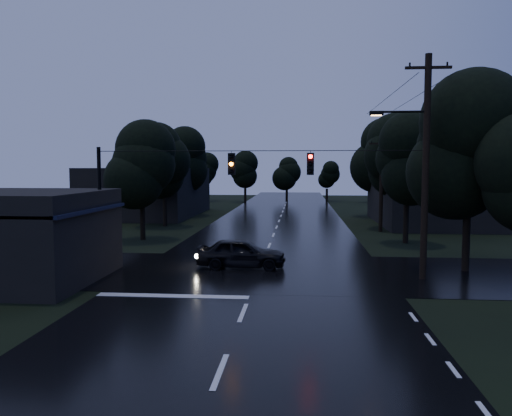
# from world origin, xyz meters

# --- Properties ---
(ground) EXTENTS (160.00, 160.00, 0.00)m
(ground) POSITION_xyz_m (0.00, 0.00, 0.00)
(ground) COLOR black
(ground) RESTS_ON ground
(main_road) EXTENTS (12.00, 120.00, 0.02)m
(main_road) POSITION_xyz_m (0.00, 30.00, 0.00)
(main_road) COLOR black
(main_road) RESTS_ON ground
(cross_street) EXTENTS (60.00, 9.00, 0.02)m
(cross_street) POSITION_xyz_m (0.00, 12.00, 0.00)
(cross_street) COLOR black
(cross_street) RESTS_ON ground
(building_far_right) EXTENTS (10.00, 14.00, 4.40)m
(building_far_right) POSITION_xyz_m (14.00, 34.00, 2.20)
(building_far_right) COLOR black
(building_far_right) RESTS_ON ground
(building_far_left) EXTENTS (10.00, 16.00, 5.00)m
(building_far_left) POSITION_xyz_m (-14.00, 40.00, 2.50)
(building_far_left) COLOR black
(building_far_left) RESTS_ON ground
(utility_pole_main) EXTENTS (3.50, 0.30, 10.00)m
(utility_pole_main) POSITION_xyz_m (7.41, 11.00, 5.26)
(utility_pole_main) COLOR black
(utility_pole_main) RESTS_ON ground
(utility_pole_far) EXTENTS (2.00, 0.30, 7.50)m
(utility_pole_far) POSITION_xyz_m (8.30, 28.00, 3.88)
(utility_pole_far) COLOR black
(utility_pole_far) RESTS_ON ground
(anchor_pole_left) EXTENTS (0.18, 0.18, 6.00)m
(anchor_pole_left) POSITION_xyz_m (-7.50, 11.00, 3.00)
(anchor_pole_left) COLOR black
(anchor_pole_left) RESTS_ON ground
(span_signals) EXTENTS (15.00, 0.37, 1.12)m
(span_signals) POSITION_xyz_m (0.56, 10.99, 5.24)
(span_signals) COLOR black
(span_signals) RESTS_ON ground
(tree_corner_near) EXTENTS (4.48, 4.48, 9.44)m
(tree_corner_near) POSITION_xyz_m (10.00, 13.00, 5.99)
(tree_corner_near) COLOR black
(tree_corner_near) RESTS_ON ground
(tree_left_a) EXTENTS (3.92, 3.92, 8.26)m
(tree_left_a) POSITION_xyz_m (-9.00, 22.00, 5.24)
(tree_left_a) COLOR black
(tree_left_a) RESTS_ON ground
(tree_left_b) EXTENTS (4.20, 4.20, 8.85)m
(tree_left_b) POSITION_xyz_m (-9.60, 30.00, 5.62)
(tree_left_b) COLOR black
(tree_left_b) RESTS_ON ground
(tree_left_c) EXTENTS (4.48, 4.48, 9.44)m
(tree_left_c) POSITION_xyz_m (-10.20, 40.00, 5.99)
(tree_left_c) COLOR black
(tree_left_c) RESTS_ON ground
(tree_right_a) EXTENTS (4.20, 4.20, 8.85)m
(tree_right_a) POSITION_xyz_m (9.00, 22.00, 5.62)
(tree_right_a) COLOR black
(tree_right_a) RESTS_ON ground
(tree_right_b) EXTENTS (4.48, 4.48, 9.44)m
(tree_right_b) POSITION_xyz_m (9.60, 30.00, 5.99)
(tree_right_b) COLOR black
(tree_right_b) RESTS_ON ground
(tree_right_c) EXTENTS (4.76, 4.76, 10.03)m
(tree_right_c) POSITION_xyz_m (10.20, 40.00, 6.37)
(tree_right_c) COLOR black
(tree_right_c) RESTS_ON ground
(car) EXTENTS (4.45, 1.82, 1.51)m
(car) POSITION_xyz_m (-0.97, 12.84, 0.75)
(car) COLOR black
(car) RESTS_ON ground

